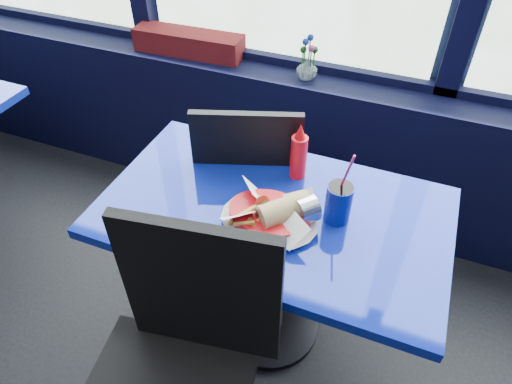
% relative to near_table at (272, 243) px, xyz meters
% --- Properties ---
extents(window_sill, '(5.00, 0.26, 0.80)m').
position_rel_near_table_xyz_m(window_sill, '(-0.30, 0.87, -0.17)').
color(window_sill, black).
rests_on(window_sill, ground).
extents(near_table, '(1.20, 0.70, 0.75)m').
position_rel_near_table_xyz_m(near_table, '(0.00, 0.00, 0.00)').
color(near_table, black).
rests_on(near_table, ground).
extents(chair_near_front, '(0.55, 0.55, 1.06)m').
position_rel_near_table_xyz_m(chair_near_front, '(-0.08, -0.57, 0.04)').
color(chair_near_front, black).
rests_on(chair_near_front, ground).
extents(chair_near_back, '(0.56, 0.56, 0.97)m').
position_rel_near_table_xyz_m(chair_near_back, '(-0.14, 0.32, -0.01)').
color(chair_near_back, black).
rests_on(chair_near_back, ground).
extents(planter_box, '(0.58, 0.17, 0.11)m').
position_rel_near_table_xyz_m(planter_box, '(-0.78, 0.87, 0.29)').
color(planter_box, maroon).
rests_on(planter_box, window_sill).
extents(flower_vase, '(0.11, 0.12, 0.21)m').
position_rel_near_table_xyz_m(flower_vase, '(-0.14, 0.84, 0.30)').
color(flower_vase, silver).
rests_on(flower_vase, window_sill).
extents(food_basket, '(0.36, 0.36, 0.11)m').
position_rel_near_table_xyz_m(food_basket, '(0.02, -0.07, 0.22)').
color(food_basket, red).
rests_on(food_basket, near_table).
extents(ketchup_bottle, '(0.06, 0.06, 0.23)m').
position_rel_near_table_xyz_m(ketchup_bottle, '(0.02, 0.20, 0.28)').
color(ketchup_bottle, red).
rests_on(ketchup_bottle, near_table).
extents(soda_cup, '(0.09, 0.09, 0.30)m').
position_rel_near_table_xyz_m(soda_cup, '(0.21, 0.04, 0.26)').
color(soda_cup, navy).
rests_on(soda_cup, near_table).
extents(napkin, '(0.14, 0.14, 0.00)m').
position_rel_near_table_xyz_m(napkin, '(-0.28, -0.28, 0.18)').
color(napkin, white).
rests_on(napkin, near_table).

